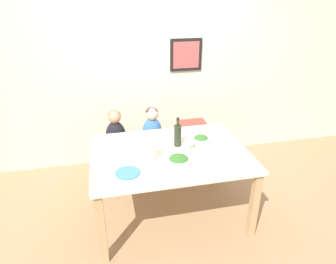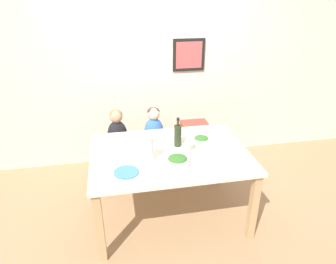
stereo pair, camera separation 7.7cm
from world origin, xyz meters
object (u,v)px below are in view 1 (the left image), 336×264
Objects in this scene: dinner_plate_front_left at (128,173)px; person_child_left at (115,130)px; wine_glass_near at (189,141)px; wine_bottle at (178,135)px; dinner_plate_back_left at (131,143)px; chair_far_left at (117,153)px; chair_right_highchair at (194,134)px; salad_bowl_small at (201,140)px; chair_far_center at (153,149)px; paper_towel_roll at (148,150)px; person_child_center at (152,127)px; salad_bowl_large at (179,161)px.

person_child_left is at bearing 92.48° from dinner_plate_front_left.
dinner_plate_front_left is at bearing -157.62° from wine_glass_near.
wine_glass_near is at bearing -63.33° from wine_bottle.
wine_bottle reaches higher than dinner_plate_back_left.
chair_right_highchair is at bearing -0.00° from chair_far_left.
wine_glass_near is 0.22m from salad_bowl_small.
chair_far_center is 0.73m from dinner_plate_back_left.
chair_right_highchair is 0.94m from wine_glass_near.
dinner_plate_front_left is (-0.94, -1.08, 0.24)m from chair_right_highchair.
dinner_plate_front_left reaches higher than chair_right_highchair.
chair_right_highchair is 2.73× the size of paper_towel_roll.
paper_towel_roll is 1.45× the size of salad_bowl_small.
wine_bottle is 0.17m from wine_glass_near.
wine_bottle reaches higher than person_child_center.
chair_far_left is at bearing -179.87° from person_child_center.
wine_bottle reaches higher than salad_bowl_large.
person_child_left is 1.08m from wine_glass_near.
chair_right_highchair is 3.07× the size of dinner_plate_back_left.
chair_far_center is 0.91m from salad_bowl_small.
chair_right_highchair is 0.56m from person_child_center.
person_child_center is at bearing 78.01° from paper_towel_roll.
chair_far_center is at bearing -90.00° from person_child_center.
wine_bottle is at bearing 36.51° from dinner_plate_front_left.
chair_right_highchair is at bearing 60.06° from wine_bottle.
chair_far_center is at bearing 59.58° from dinner_plate_back_left.
salad_bowl_small is at bearing 47.13° from salad_bowl_large.
dinner_plate_front_left is at bearing -176.06° from salad_bowl_large.
chair_far_center is at bearing 180.00° from chair_right_highchair.
salad_bowl_small is at bearing -13.17° from dinner_plate_back_left.
wine_glass_near is 0.77× the size of dinner_plate_front_left.
chair_far_center is 2.64× the size of salad_bowl_small.
wine_bottle is 1.79× the size of salad_bowl_small.
wine_bottle reaches higher than dinner_plate_front_left.
wine_bottle is 0.49m from dinner_plate_back_left.
salad_bowl_large is 0.94× the size of dinner_plate_front_left.
dinner_plate_front_left is at bearing -131.01° from chair_right_highchair.
person_child_left reaches higher than chair_right_highchair.
salad_bowl_small is (0.24, -0.02, -0.07)m from wine_bottle.
dinner_plate_back_left is at bearing -75.45° from person_child_left.
salad_bowl_small is (0.39, -0.69, 0.12)m from person_child_center.
chair_right_highchair is at bearing -0.11° from person_child_center.
chair_far_center is 1.07m from paper_towel_roll.
person_child_left is at bearing 129.40° from wine_glass_near.
salad_bowl_small reaches higher than dinner_plate_back_left.
chair_far_left is 2.17× the size of salad_bowl_large.
person_child_center reaches higher than chair_far_center.
paper_towel_roll is 1.12× the size of dinner_plate_back_left.
chair_right_highchair is 1.00m from person_child_left.
person_child_left is 2.84× the size of wine_glass_near.
chair_far_left is at bearing 104.58° from dinner_plate_back_left.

